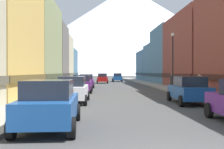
# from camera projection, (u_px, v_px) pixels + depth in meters

# --- Properties ---
(sidewalk_left) EXTENTS (2.50, 100.00, 0.15)m
(sidewalk_left) POSITION_uv_depth(u_px,v_px,m) (71.00, 86.00, 40.81)
(sidewalk_left) COLOR gray
(sidewalk_left) RESTS_ON ground
(sidewalk_right) EXTENTS (2.50, 100.00, 0.15)m
(sidewalk_right) POSITION_uv_depth(u_px,v_px,m) (156.00, 85.00, 41.33)
(sidewalk_right) COLOR gray
(sidewalk_right) RESTS_ON ground
(storefront_left_2) EXTENTS (8.69, 12.60, 10.66)m
(storefront_left_2) POSITION_uv_depth(u_px,v_px,m) (20.00, 46.00, 33.94)
(storefront_left_2) COLOR #8C9966
(storefront_left_2) RESTS_ON ground
(storefront_left_3) EXTENTS (8.32, 8.14, 9.63)m
(storefront_left_3) POSITION_uv_depth(u_px,v_px,m) (41.00, 56.00, 44.77)
(storefront_left_3) COLOR #66605B
(storefront_left_3) RESTS_ON ground
(storefront_left_4) EXTENTS (9.73, 8.35, 8.81)m
(storefront_left_4) POSITION_uv_depth(u_px,v_px,m) (47.00, 60.00, 53.43)
(storefront_left_4) COLOR beige
(storefront_left_4) RESTS_ON ground
(storefront_left_5) EXTENTS (9.36, 10.26, 7.13)m
(storefront_left_5) POSITION_uv_depth(u_px,v_px,m) (56.00, 66.00, 62.80)
(storefront_left_5) COLOR slate
(storefront_left_5) RESTS_ON ground
(storefront_right_2) EXTENTS (9.78, 13.70, 9.38)m
(storefront_right_2) POSITION_uv_depth(u_px,v_px,m) (211.00, 53.00, 35.91)
(storefront_right_2) COLOR brown
(storefront_right_2) RESTS_ON ground
(storefront_right_3) EXTENTS (9.74, 11.13, 9.67)m
(storefront_right_3) POSITION_uv_depth(u_px,v_px,m) (182.00, 57.00, 48.32)
(storefront_right_3) COLOR slate
(storefront_right_3) RESTS_ON ground
(storefront_right_4) EXTENTS (7.26, 8.54, 7.67)m
(storefront_right_4) POSITION_uv_depth(u_px,v_px,m) (163.00, 64.00, 58.12)
(storefront_right_4) COLOR slate
(storefront_right_4) RESTS_ON ground
(storefront_right_5) EXTENTS (7.53, 11.95, 7.13)m
(storefront_right_5) POSITION_uv_depth(u_px,v_px,m) (154.00, 66.00, 68.68)
(storefront_right_5) COLOR slate
(storefront_right_5) RESTS_ON ground
(car_left_0) EXTENTS (2.18, 4.46, 1.78)m
(car_left_0) POSITION_uv_depth(u_px,v_px,m) (50.00, 104.00, 10.14)
(car_left_0) COLOR #19478C
(car_left_0) RESTS_ON ground
(car_left_1) EXTENTS (2.09, 4.41, 1.78)m
(car_left_1) POSITION_uv_depth(u_px,v_px,m) (73.00, 89.00, 18.66)
(car_left_1) COLOR silver
(car_left_1) RESTS_ON ground
(car_left_2) EXTENTS (2.08, 4.41, 1.78)m
(car_left_2) POSITION_uv_depth(u_px,v_px,m) (82.00, 84.00, 28.09)
(car_left_2) COLOR #591E72
(car_left_2) RESTS_ON ground
(car_left_3) EXTENTS (2.17, 4.45, 1.78)m
(car_left_3) POSITION_uv_depth(u_px,v_px,m) (86.00, 81.00, 36.80)
(car_left_3) COLOR #591E72
(car_left_3) RESTS_ON ground
(car_right_1) EXTENTS (2.16, 4.45, 1.78)m
(car_right_1) POSITION_uv_depth(u_px,v_px,m) (189.00, 90.00, 18.16)
(car_right_1) COLOR #19478C
(car_right_1) RESTS_ON ground
(car_driving_0) EXTENTS (2.06, 4.40, 1.78)m
(car_driving_0) POSITION_uv_depth(u_px,v_px,m) (117.00, 77.00, 59.11)
(car_driving_0) COLOR #19478C
(car_driving_0) RESTS_ON ground
(car_driving_1) EXTENTS (2.06, 4.40, 1.78)m
(car_driving_1) POSITION_uv_depth(u_px,v_px,m) (102.00, 78.00, 51.28)
(car_driving_1) COLOR #9E1111
(car_driving_1) RESTS_ON ground
(pedestrian_0) EXTENTS (0.36, 0.36, 1.61)m
(pedestrian_0) POSITION_uv_depth(u_px,v_px,m) (201.00, 86.00, 22.77)
(pedestrian_0) COLOR maroon
(pedestrian_0) RESTS_ON sidewalk_right
(pedestrian_1) EXTENTS (0.36, 0.36, 1.71)m
(pedestrian_1) POSITION_uv_depth(u_px,v_px,m) (199.00, 85.00, 23.21)
(pedestrian_1) COLOR navy
(pedestrian_1) RESTS_ON sidewalk_right
(pedestrian_2) EXTENTS (0.36, 0.36, 1.75)m
(pedestrian_2) POSITION_uv_depth(u_px,v_px,m) (172.00, 81.00, 32.25)
(pedestrian_2) COLOR #333338
(pedestrian_2) RESTS_ON sidewalk_right
(streetlamp_right) EXTENTS (0.36, 0.36, 5.86)m
(streetlamp_right) POSITION_uv_depth(u_px,v_px,m) (173.00, 53.00, 28.24)
(streetlamp_right) COLOR black
(streetlamp_right) RESTS_ON sidewalk_right
(mountain_backdrop) EXTENTS (242.95, 242.95, 83.21)m
(mountain_backdrop) POSITION_uv_depth(u_px,v_px,m) (128.00, 30.00, 266.49)
(mountain_backdrop) COLOR silver
(mountain_backdrop) RESTS_ON ground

